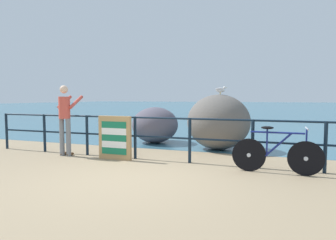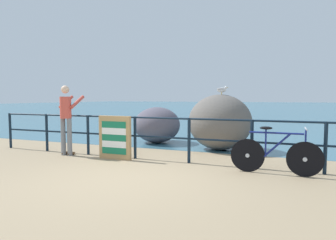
{
  "view_description": "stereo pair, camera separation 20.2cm",
  "coord_description": "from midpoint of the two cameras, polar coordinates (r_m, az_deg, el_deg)",
  "views": [
    {
      "loc": [
        2.5,
        -4.83,
        1.48
      ],
      "look_at": [
        0.02,
        2.02,
        0.93
      ],
      "focal_mm": 31.91,
      "sensor_mm": 36.0,
      "label": 1
    },
    {
      "loc": [
        2.69,
        -4.76,
        1.48
      ],
      "look_at": [
        0.02,
        2.02,
        0.93
      ],
      "focal_mm": 31.91,
      "sensor_mm": 36.0,
      "label": 2
    }
  ],
  "objects": [
    {
      "name": "promenade_railing",
      "position": [
        6.97,
        -2.08,
        -2.6
      ],
      "size": [
        9.66,
        0.07,
        1.02
      ],
      "color": "black",
      "rests_on": "ground_plane"
    },
    {
      "name": "breakwater_boulder_left",
      "position": [
        9.76,
        -3.09,
        -0.95
      ],
      "size": [
        1.5,
        1.5,
        1.16
      ],
      "color": "#565260",
      "rests_on": "ground"
    },
    {
      "name": "ground_plane",
      "position": [
        24.98,
        13.92,
        0.7
      ],
      "size": [
        120.0,
        120.0,
        0.1
      ],
      "primitive_type": "cube",
      "color": "#937F60"
    },
    {
      "name": "seagull",
      "position": [
        8.51,
        9.31,
        5.77
      ],
      "size": [
        0.33,
        0.22,
        0.23
      ],
      "rotation": [
        0.0,
        0.0,
        0.47
      ],
      "color": "gold",
      "rests_on": "breakwater_boulder_main"
    },
    {
      "name": "sea_surface",
      "position": [
        52.89,
        17.12,
        2.55
      ],
      "size": [
        120.0,
        90.0,
        0.01
      ],
      "primitive_type": "cube",
      "color": "#38667A",
      "rests_on": "ground_plane"
    },
    {
      "name": "folded_deckchair_stack",
      "position": [
        7.24,
        -10.91,
        -3.35
      ],
      "size": [
        0.84,
        0.1,
        1.04
      ],
      "color": "tan",
      "rests_on": "ground_plane"
    },
    {
      "name": "person_at_railing",
      "position": [
        7.99,
        -19.74,
        0.59
      ],
      "size": [
        0.44,
        0.64,
        1.78
      ],
      "rotation": [
        0.0,
        0.0,
        1.57
      ],
      "color": "slate",
      "rests_on": "ground_plane"
    },
    {
      "name": "bicycle",
      "position": [
        6.16,
        19.19,
        -6.09
      ],
      "size": [
        1.7,
        0.48,
        0.92
      ],
      "rotation": [
        0.0,
        0.0,
        0.0
      ],
      "color": "black",
      "rests_on": "ground_plane"
    },
    {
      "name": "breakwater_boulder_main",
      "position": [
        8.58,
        8.96,
        -0.38
      ],
      "size": [
        1.78,
        1.66,
        1.56
      ],
      "color": "#605B56",
      "rests_on": "ground"
    }
  ]
}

